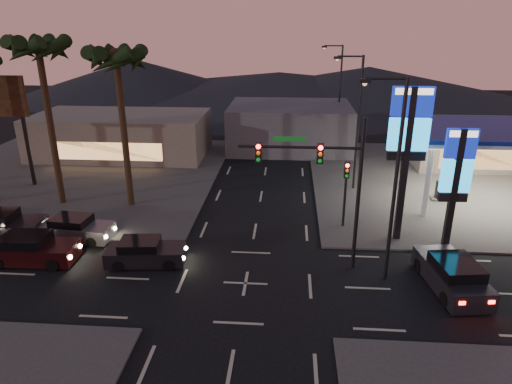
# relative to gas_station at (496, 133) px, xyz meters

# --- Properties ---
(ground) EXTENTS (140.00, 140.00, 0.00)m
(ground) POSITION_rel_gas_station_xyz_m (-16.00, -12.00, -5.08)
(ground) COLOR black
(ground) RESTS_ON ground
(corner_lot_ne) EXTENTS (24.00, 24.00, 0.12)m
(corner_lot_ne) POSITION_rel_gas_station_xyz_m (0.00, 4.00, -5.02)
(corner_lot_ne) COLOR #47443F
(corner_lot_ne) RESTS_ON ground
(corner_lot_nw) EXTENTS (24.00, 24.00, 0.12)m
(corner_lot_nw) POSITION_rel_gas_station_xyz_m (-32.00, 4.00, -5.02)
(corner_lot_nw) COLOR #47443F
(corner_lot_nw) RESTS_ON ground
(gas_station) EXTENTS (12.20, 8.20, 5.47)m
(gas_station) POSITION_rel_gas_station_xyz_m (0.00, 0.00, 0.00)
(gas_station) COLOR silver
(gas_station) RESTS_ON ground
(convenience_store) EXTENTS (10.00, 6.00, 4.00)m
(convenience_store) POSITION_rel_gas_station_xyz_m (2.00, 9.00, -3.08)
(convenience_store) COLOR #726B5B
(convenience_store) RESTS_ON ground
(pylon_sign_tall) EXTENTS (2.20, 0.35, 9.00)m
(pylon_sign_tall) POSITION_rel_gas_station_xyz_m (-7.50, -6.50, 1.31)
(pylon_sign_tall) COLOR black
(pylon_sign_tall) RESTS_ON ground
(pylon_sign_short) EXTENTS (1.60, 0.35, 7.00)m
(pylon_sign_short) POSITION_rel_gas_station_xyz_m (-5.00, -7.50, -0.42)
(pylon_sign_short) COLOR black
(pylon_sign_short) RESTS_ON ground
(traffic_signal_mast) EXTENTS (6.10, 0.39, 8.00)m
(traffic_signal_mast) POSITION_rel_gas_station_xyz_m (-12.24, -10.01, 0.15)
(traffic_signal_mast) COLOR black
(traffic_signal_mast) RESTS_ON ground
(pedestal_signal) EXTENTS (0.32, 0.39, 4.30)m
(pedestal_signal) POSITION_rel_gas_station_xyz_m (-10.50, -5.02, -2.16)
(pedestal_signal) COLOR black
(pedestal_signal) RESTS_ON ground
(streetlight_near) EXTENTS (2.14, 0.25, 10.00)m
(streetlight_near) POSITION_rel_gas_station_xyz_m (-9.21, -11.00, 0.64)
(streetlight_near) COLOR black
(streetlight_near) RESTS_ON ground
(streetlight_mid) EXTENTS (2.14, 0.25, 10.00)m
(streetlight_mid) POSITION_rel_gas_station_xyz_m (-9.21, 2.00, 0.64)
(streetlight_mid) COLOR black
(streetlight_mid) RESTS_ON ground
(streetlight_far) EXTENTS (2.14, 0.25, 10.00)m
(streetlight_far) POSITION_rel_gas_station_xyz_m (-9.21, 16.00, 0.64)
(streetlight_far) COLOR black
(streetlight_far) RESTS_ON ground
(palm_a) EXTENTS (4.41, 4.41, 10.86)m
(palm_a) POSITION_rel_gas_station_xyz_m (-25.00, -2.50, 4.35)
(palm_a) COLOR black
(palm_a) RESTS_ON ground
(palm_b) EXTENTS (4.41, 4.41, 11.46)m
(palm_b) POSITION_rel_gas_station_xyz_m (-30.00, -2.50, 4.89)
(palm_b) COLOR black
(palm_b) RESTS_ON ground
(building_far_west) EXTENTS (16.00, 8.00, 4.00)m
(building_far_west) POSITION_rel_gas_station_xyz_m (-30.00, 10.00, -3.08)
(building_far_west) COLOR #726B5B
(building_far_west) RESTS_ON ground
(building_far_mid) EXTENTS (12.00, 9.00, 4.40)m
(building_far_mid) POSITION_rel_gas_station_xyz_m (-14.00, 14.00, -2.88)
(building_far_mid) COLOR #4C4C51
(building_far_mid) RESTS_ON ground
(hill_left) EXTENTS (40.00, 40.00, 6.00)m
(hill_left) POSITION_rel_gas_station_xyz_m (-41.00, 48.00, -2.08)
(hill_left) COLOR black
(hill_left) RESTS_ON ground
(hill_right) EXTENTS (50.00, 50.00, 5.00)m
(hill_right) POSITION_rel_gas_station_xyz_m (-1.00, 48.00, -2.58)
(hill_right) COLOR black
(hill_right) RESTS_ON ground
(hill_center) EXTENTS (60.00, 60.00, 4.00)m
(hill_center) POSITION_rel_gas_station_xyz_m (-16.00, 48.00, -3.08)
(hill_center) COLOR black
(hill_center) RESTS_ON ground
(car_lane_a_front) EXTENTS (4.36, 2.14, 1.38)m
(car_lane_a_front) POSITION_rel_gas_station_xyz_m (-21.56, -10.39, -4.44)
(car_lane_a_front) COLOR black
(car_lane_a_front) RESTS_ON ground
(car_lane_a_mid) EXTENTS (4.84, 2.14, 1.56)m
(car_lane_a_mid) POSITION_rel_gas_station_xyz_m (-27.71, -10.64, -4.36)
(car_lane_a_mid) COLOR black
(car_lane_a_mid) RESTS_ON ground
(car_lane_b_front) EXTENTS (4.47, 2.15, 1.42)m
(car_lane_b_front) POSITION_rel_gas_station_xyz_m (-26.52, -7.85, -4.42)
(car_lane_b_front) COLOR #5D5D60
(car_lane_b_front) RESTS_ON ground
(suv_station) EXTENTS (2.64, 5.06, 1.62)m
(suv_station) POSITION_rel_gas_station_xyz_m (-5.99, -11.68, -4.33)
(suv_station) COLOR black
(suv_station) RESTS_ON ground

